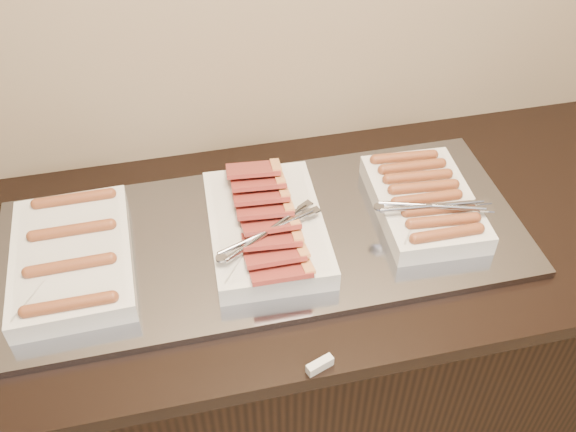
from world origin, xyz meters
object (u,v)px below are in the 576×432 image
(counter, at_px, (266,353))
(dish_center, at_px, (266,226))
(warming_tray, at_px, (264,239))
(dish_right, at_px, (424,201))
(dish_left, at_px, (72,257))

(counter, relative_size, dish_center, 5.08)
(warming_tray, distance_m, dish_right, 0.39)
(counter, distance_m, warming_tray, 0.46)
(dish_center, bearing_deg, dish_right, 2.31)
(dish_center, relative_size, dish_right, 1.17)
(warming_tray, bearing_deg, dish_center, -29.82)
(dish_left, distance_m, dish_right, 0.81)
(dish_left, bearing_deg, dish_right, -1.56)
(counter, bearing_deg, dish_right, -0.65)
(dish_left, xyz_separation_m, dish_right, (0.81, -0.00, 0.01))
(counter, relative_size, dish_right, 5.95)
(dish_left, height_order, dish_right, dish_right)
(dish_center, distance_m, dish_right, 0.38)
(dish_center, bearing_deg, counter, 165.53)
(dish_right, bearing_deg, counter, -177.84)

